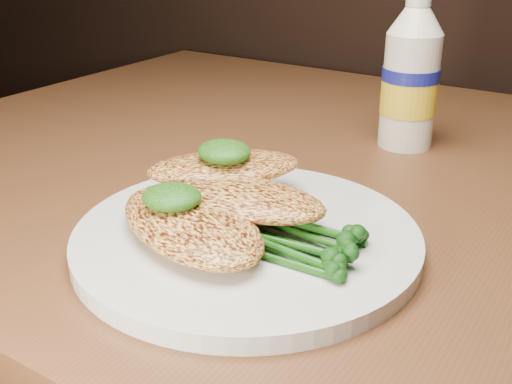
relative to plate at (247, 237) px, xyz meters
The scene contains 8 objects.
plate is the anchor object (origin of this frame).
chicken_front 0.05m from the plate, 128.09° to the right, with size 0.16×0.09×0.03m, color #FAB14F.
chicken_mid 0.03m from the plate, 136.08° to the left, with size 0.15×0.07×0.02m, color #FAB14F.
chicken_back 0.08m from the plate, 140.28° to the left, with size 0.14×0.07×0.02m, color #FAB14F.
pesto_front 0.07m from the plate, 140.90° to the right, with size 0.05×0.04×0.02m, color black.
pesto_back 0.08m from the plate, 141.19° to the left, with size 0.05×0.04×0.02m, color black.
broccolini_bundle 0.04m from the plate, ahead, with size 0.13×0.10×0.02m, color #174E11, non-canonical shape.
mayo_bottle 0.31m from the plate, 86.08° to the left, with size 0.06×0.06×0.18m, color #F2E7CD, non-canonical shape.
Camera 1 is at (0.20, 0.48, 0.99)m, focal length 43.16 mm.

